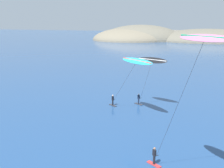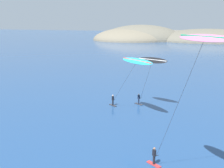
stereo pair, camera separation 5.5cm
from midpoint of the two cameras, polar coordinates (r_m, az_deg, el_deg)
name	(u,v)px [view 1 (the left image)]	position (r m, az deg, el deg)	size (l,w,h in m)	color
headland_island	(164,40)	(180.90, 10.57, 8.76)	(103.87, 53.46, 18.94)	#6B6656
kitesurfer_cyan	(135,64)	(37.20, 4.58, 3.98)	(7.94, 6.80, 7.96)	#2D2D33
kitesurfer_pink	(198,54)	(20.24, 17.04, 5.90)	(6.43, 6.22, 12.04)	red
kitesurfer_black	(151,65)	(41.44, 7.86, 3.95)	(5.25, 2.76, 7.56)	#2D2D33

